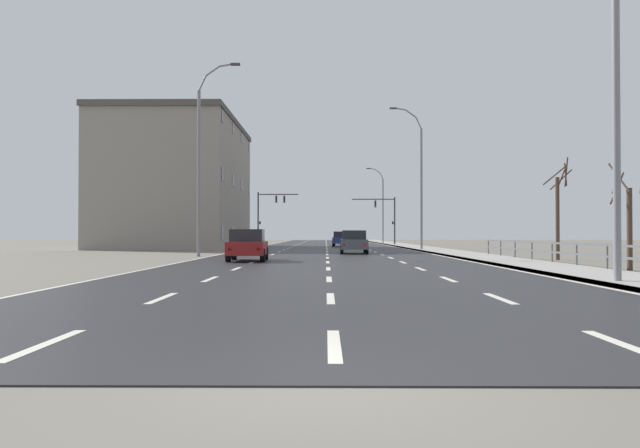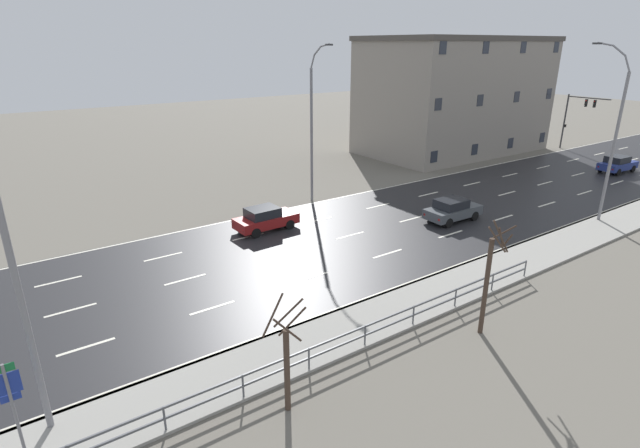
% 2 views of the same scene
% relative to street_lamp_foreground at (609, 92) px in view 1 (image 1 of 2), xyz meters
% --- Properties ---
extents(ground_plane, '(160.00, 160.00, 0.12)m').
position_rel_street_lamp_foreground_xyz_m(ground_plane, '(-7.42, 36.99, -5.17)').
color(ground_plane, '#666056').
extents(road_asphalt_strip, '(14.00, 120.00, 0.03)m').
position_rel_street_lamp_foreground_xyz_m(road_asphalt_strip, '(-7.42, 48.99, -5.10)').
color(road_asphalt_strip, '#232326').
rests_on(road_asphalt_strip, ground).
extents(sidewalk_right, '(3.00, 120.00, 0.12)m').
position_rel_street_lamp_foreground_xyz_m(sidewalk_right, '(1.01, 48.99, -5.05)').
color(sidewalk_right, gray).
rests_on(sidewalk_right, ground).
extents(guardrail, '(0.07, 29.59, 1.00)m').
position_rel_street_lamp_foreground_xyz_m(guardrail, '(2.43, 6.95, -4.40)').
color(guardrail, '#515459').
rests_on(guardrail, ground).
extents(street_lamp_foreground, '(2.67, 0.24, 10.48)m').
position_rel_street_lamp_foreground_xyz_m(street_lamp_foreground, '(0.00, 0.00, 0.00)').
color(street_lamp_foreground, slate).
rests_on(street_lamp_foreground, ground).
extents(street_lamp_midground, '(2.64, 0.24, 11.56)m').
position_rel_street_lamp_foreground_xyz_m(street_lamp_midground, '(0.02, 33.65, 0.53)').
color(street_lamp_midground, slate).
rests_on(street_lamp_midground, ground).
extents(street_lamp_distant, '(2.32, 0.24, 10.21)m').
position_rel_street_lamp_foreground_xyz_m(street_lamp_distant, '(0.04, 67.30, -0.10)').
color(street_lamp_distant, slate).
rests_on(street_lamp_distant, ground).
extents(street_lamp_left_bank, '(2.53, 0.24, 11.48)m').
position_rel_street_lamp_foreground_xyz_m(street_lamp_left_bank, '(-14.87, 20.19, 0.51)').
color(street_lamp_left_bank, slate).
rests_on(street_lamp_left_bank, ground).
extents(traffic_signal_right, '(5.04, 0.36, 5.59)m').
position_rel_street_lamp_foreground_xyz_m(traffic_signal_right, '(-0.47, 55.80, -1.40)').
color(traffic_signal_right, '#38383A').
rests_on(traffic_signal_right, ground).
extents(traffic_signal_left, '(4.75, 0.36, 6.13)m').
position_rel_street_lamp_foreground_xyz_m(traffic_signal_left, '(-14.19, 55.44, -0.92)').
color(traffic_signal_left, '#38383A').
rests_on(traffic_signal_left, ground).
extents(car_near_right, '(1.96, 4.16, 1.57)m').
position_rel_street_lamp_foreground_xyz_m(car_near_right, '(-11.35, 14.08, -4.31)').
color(car_near_right, maroon).
rests_on(car_near_right, ground).
extents(car_distant, '(1.91, 4.14, 1.57)m').
position_rel_street_lamp_foreground_xyz_m(car_distant, '(-5.63, 25.44, -4.31)').
color(car_distant, '#474C51').
rests_on(car_distant, ground).
extents(car_far_right, '(2.00, 4.18, 1.57)m').
position_rel_street_lamp_foreground_xyz_m(car_far_right, '(-5.86, 48.82, -4.31)').
color(car_far_right, navy).
rests_on(car_far_right, ground).
extents(brick_building, '(11.66, 20.60, 12.21)m').
position_rel_street_lamp_foreground_xyz_m(brick_building, '(-21.79, 43.74, 1.00)').
color(brick_building, gray).
rests_on(brick_building, ground).
extents(bare_tree_near, '(1.25, 1.40, 4.01)m').
position_rel_street_lamp_foreground_xyz_m(bare_tree_near, '(3.67, 6.62, -3.26)').
color(bare_tree_near, '#423328').
rests_on(bare_tree_near, ground).
extents(bare_tree_mid, '(1.34, 1.47, 5.25)m').
position_rel_street_lamp_foreground_xyz_m(bare_tree_mid, '(4.46, 15.67, -2.60)').
color(bare_tree_mid, '#423328').
rests_on(bare_tree_mid, ground).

